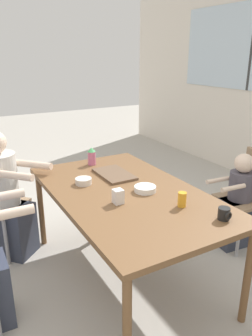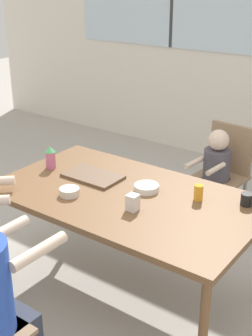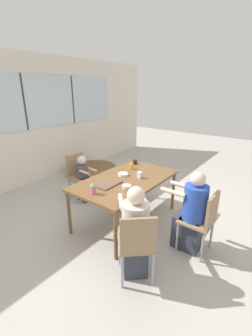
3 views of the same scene
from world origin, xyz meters
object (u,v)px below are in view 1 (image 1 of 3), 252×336
Objects in this scene: person_toddler at (237,205)px; sippy_cup at (92,156)px; juice_glass at (182,199)px; chair_for_toddler at (252,190)px; bowl_cereal at (145,189)px; bowl_white_shallow at (83,181)px; coffee_mug at (224,214)px; person_man_blue_shirt at (5,201)px; milk_carton_small at (118,196)px.

sippy_cup is at bearing 58.88° from person_toddler.
chair_for_toddler is at bearing 105.73° from juice_glass.
juice_glass is 0.34m from bowl_cereal.
bowl_white_shallow is at bearing -148.71° from juice_glass.
bowl_cereal is at bearing 6.76° from sippy_cup.
bowl_white_shallow is at bearing 80.28° from chair_for_toddler.
coffee_mug is 0.29m from juice_glass.
milk_carton_small is at bearing 78.92° from person_man_blue_shirt.
milk_carton_small is 0.62× the size of bowl_cereal.
coffee_mug reaches higher than bowl_cereal.
bowl_white_shallow is at bearing 91.91° from person_man_blue_shirt.
bowl_cereal is at bearing 93.37° from chair_for_toddler.
juice_glass is at bearing 13.12° from bowl_cereal.
milk_carton_small is (0.84, -0.18, -0.03)m from sippy_cup.
chair_for_toddler is 2.20m from person_man_blue_shirt.
person_man_blue_shirt is 0.85m from sippy_cup.
juice_glass is 1.01× the size of milk_carton_small.
milk_carton_small is at bearing -126.03° from juice_glass.
coffee_mug is at bearing 28.81° from bowl_white_shallow.
chair_for_toddler is at bearing -90.00° from person_toddler.
bowl_white_shallow is at bearing -170.59° from milk_carton_small.
chair_for_toddler is 0.99× the size of person_toddler.
person_toddler is 1.39m from sippy_cup.
person_man_blue_shirt is 14.17× the size of coffee_mug.
chair_for_toddler is 8.82× the size of juice_glass.
chair_for_toddler is 8.90× the size of milk_carton_small.
person_toddler is at bearing 74.15° from bowl_white_shallow.
sippy_cup reaches higher than juice_glass.
sippy_cup reaches higher than milk_carton_small.
chair_for_toddler is 6.93× the size of bowl_white_shallow.
sippy_cup reaches higher than coffee_mug.
bowl_white_shallow is (-0.44, -0.07, -0.03)m from milk_carton_small.
person_toddler is 11.27× the size of coffee_mug.
person_man_blue_shirt is 6.92× the size of sippy_cup.
person_toddler is (0.90, 1.84, -0.09)m from person_man_blue_shirt.
milk_carton_small is 0.28m from bowl_cereal.
bowl_white_shallow reaches higher than bowl_cereal.
bowl_cereal is (-0.33, -0.08, -0.03)m from juice_glass.
bowl_cereal is at bearing 106.61° from milk_carton_small.
milk_carton_small reaches higher than bowl_cereal.
juice_glass is at bearing -158.04° from coffee_mug.
sippy_cup is 1.11m from juice_glass.
juice_glass is at bearing 53.97° from milk_carton_small.
coffee_mug is 0.80× the size of milk_carton_small.
person_toddler reaches higher than chair_for_toddler.
bowl_white_shallow is at bearing -151.19° from coffee_mug.
sippy_cup is at bearing 128.42° from person_man_blue_shirt.
person_toddler is 5.50× the size of sippy_cup.
coffee_mug is 1.10m from bowl_white_shallow.
bowl_white_shallow is 0.49m from bowl_cereal.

